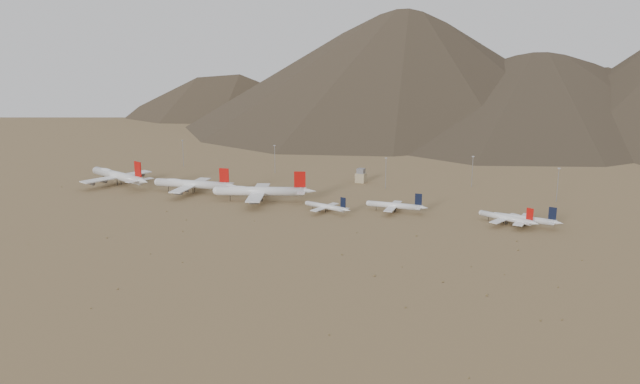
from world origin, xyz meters
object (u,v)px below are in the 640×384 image
at_px(widebody_east, 261,191).
at_px(narrowbody_b, 396,206).
at_px(widebody_west, 118,176).
at_px(control_tower, 361,176).
at_px(widebody_centre, 192,184).
at_px(narrowbody_a, 327,207).

bearing_deg(widebody_east, narrowbody_b, -14.78).
xyz_separation_m(widebody_west, control_tower, (180.36, 92.15, -2.84)).
relative_size(widebody_west, control_tower, 6.43).
distance_m(widebody_centre, narrowbody_a, 119.79).
bearing_deg(control_tower, narrowbody_b, -55.37).
relative_size(widebody_west, widebody_centre, 1.09).
distance_m(narrowbody_b, control_tower, 98.05).
relative_size(widebody_east, narrowbody_b, 1.66).
relative_size(widebody_centre, narrowbody_a, 1.88).
height_order(widebody_west, widebody_centre, widebody_west).
xyz_separation_m(widebody_east, narrowbody_b, (101.03, 11.48, -3.21)).
bearing_deg(widebody_centre, control_tower, 31.10).
height_order(widebody_west, narrowbody_b, widebody_west).
bearing_deg(widebody_west, narrowbody_a, 14.40).
height_order(widebody_centre, narrowbody_a, widebody_centre).
height_order(widebody_east, narrowbody_a, widebody_east).
bearing_deg(control_tower, narrowbody_a, -83.19).
relative_size(widebody_centre, widebody_east, 0.97).
xyz_separation_m(widebody_centre, narrowbody_b, (162.99, 9.85, -2.60)).
relative_size(widebody_west, widebody_east, 1.05).
relative_size(widebody_east, narrowbody_a, 1.94).
bearing_deg(narrowbody_b, control_tower, 120.70).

